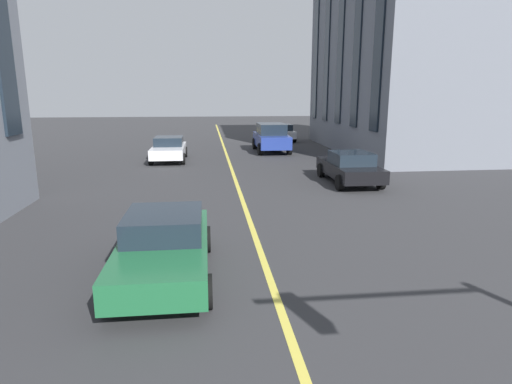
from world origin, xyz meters
TOP-DOWN VIEW (x-y plane):
  - lane_centre_line at (20.00, 0.00)m, footprint 80.00×0.16m
  - car_black_far at (23.11, -4.90)m, footprint 4.40×1.95m
  - car_blue_mid at (33.73, -3.05)m, footprint 4.70×2.14m
  - car_green_parked_b at (13.97, 2.19)m, footprint 4.40×1.95m
  - car_white_trailing at (30.51, 3.43)m, footprint 4.40×1.95m
  - car_white_parked_a at (40.62, -4.90)m, footprint 4.40×1.95m
  - building_right_near at (33.41, -12.39)m, footprint 15.86×9.90m

SIDE VIEW (x-z plane):
  - lane_centre_line at x=20.00m, z-range 0.00..0.01m
  - car_black_far at x=23.11m, z-range 0.02..1.39m
  - car_green_parked_b at x=13.97m, z-range 0.02..1.39m
  - car_white_trailing at x=30.51m, z-range 0.02..1.39m
  - car_white_parked_a at x=40.62m, z-range 0.02..1.39m
  - car_blue_mid at x=33.73m, z-range 0.03..1.91m
  - building_right_near at x=33.41m, z-range 0.00..13.47m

